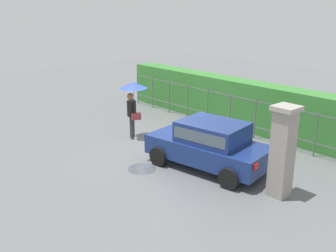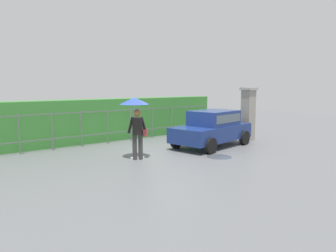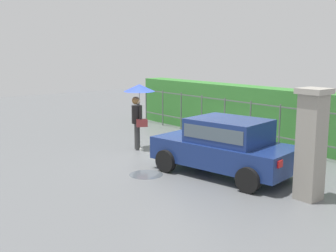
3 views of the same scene
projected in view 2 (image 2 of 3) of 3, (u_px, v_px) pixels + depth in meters
The scene contains 7 objects.
ground_plane at pixel (174, 151), 12.45m from camera, with size 40.00×40.00×0.00m, color slate.
car at pixel (212, 127), 13.34m from camera, with size 3.93×2.33×1.48m.
pedestrian at pixel (136, 113), 10.88m from camera, with size 1.00×1.00×2.11m.
gate_pillar at pixel (248, 113), 14.82m from camera, with size 0.60×0.60×2.42m.
fence_section at pixel (119, 124), 14.32m from camera, with size 10.78×0.05×1.50m.
hedge_row at pixel (111, 119), 14.93m from camera, with size 11.73×0.90×1.90m, color #387F33.
puddle_near at pixel (219, 157), 11.41m from camera, with size 0.88×0.88×0.00m, color #4C545B.
Camera 2 is at (-7.79, -9.44, 2.51)m, focal length 34.49 mm.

